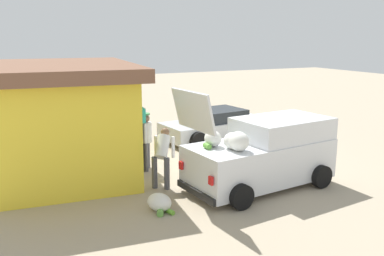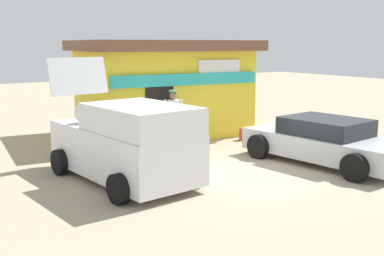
{
  "view_description": "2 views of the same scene",
  "coord_description": "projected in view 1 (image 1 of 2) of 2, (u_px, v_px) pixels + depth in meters",
  "views": [
    {
      "loc": [
        -11.61,
        7.13,
        3.96
      ],
      "look_at": [
        -0.19,
        1.71,
        1.15
      ],
      "focal_mm": 38.96,
      "sensor_mm": 36.0,
      "label": 1
    },
    {
      "loc": [
        -7.14,
        -8.54,
        3.07
      ],
      "look_at": [
        -0.36,
        1.87,
        0.83
      ],
      "focal_mm": 43.68,
      "sensor_mm": 36.0,
      "label": 2
    }
  ],
  "objects": [
    {
      "name": "ground_plane",
      "position": [
        235.0,
        155.0,
        14.08
      ],
      "size": [
        60.0,
        60.0,
        0.0
      ],
      "primitive_type": "plane",
      "color": "tan"
    },
    {
      "name": "customer_bending",
      "position": [
        162.0,
        153.0,
        10.99
      ],
      "size": [
        0.7,
        0.67,
        1.55
      ],
      "color": "#4C4C51",
      "rests_on": "ground_plane"
    },
    {
      "name": "delivery_van",
      "position": [
        264.0,
        153.0,
        11.06
      ],
      "size": [
        2.44,
        4.38,
        2.73
      ],
      "color": "silver",
      "rests_on": "ground_plane"
    },
    {
      "name": "paint_bucket",
      "position": [
        130.0,
        143.0,
        14.88
      ],
      "size": [
        0.28,
        0.28,
        0.38
      ],
      "primitive_type": "cylinder",
      "color": "#BF3F33",
      "rests_on": "ground_plane"
    },
    {
      "name": "vendor_standing",
      "position": [
        146.0,
        137.0,
        12.4
      ],
      "size": [
        0.51,
        0.46,
        1.73
      ],
      "color": "#4C4C51",
      "rests_on": "ground_plane"
    },
    {
      "name": "storefront_bar",
      "position": [
        60.0,
        117.0,
        12.13
      ],
      "size": [
        6.13,
        4.75,
        3.19
      ],
      "color": "yellow",
      "rests_on": "ground_plane"
    },
    {
      "name": "parked_sedan",
      "position": [
        216.0,
        125.0,
        16.14
      ],
      "size": [
        2.53,
        4.43,
        1.18
      ],
      "color": "#B2B7BC",
      "rests_on": "ground_plane"
    },
    {
      "name": "unloaded_banana_pile",
      "position": [
        160.0,
        203.0,
        9.6
      ],
      "size": [
        0.79,
        0.69,
        0.41
      ],
      "color": "silver",
      "rests_on": "ground_plane"
    }
  ]
}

